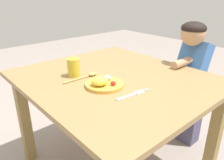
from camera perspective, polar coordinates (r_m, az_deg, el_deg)
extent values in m
cube|color=olive|center=(1.29, 0.76, 0.33)|extent=(1.09, 0.97, 0.03)
cube|color=olive|center=(1.64, -21.81, -9.68)|extent=(0.07, 0.07, 0.65)
cube|color=olive|center=(2.00, 0.42, -1.95)|extent=(0.07, 0.07, 0.65)
cube|color=olive|center=(1.53, 25.22, -12.83)|extent=(0.07, 0.07, 0.65)
cylinder|color=gold|center=(1.16, -1.98, -1.18)|extent=(0.20, 0.20, 0.02)
ellipsoid|color=#E4E542|center=(1.12, -3.21, -0.21)|extent=(0.08, 0.09, 0.05)
ellipsoid|color=red|center=(1.12, 0.29, -0.87)|extent=(0.03, 0.03, 0.03)
ellipsoid|color=silver|center=(1.19, -1.19, 0.68)|extent=(0.04, 0.04, 0.03)
cube|color=silver|center=(1.04, 3.70, -4.37)|extent=(0.03, 0.12, 0.01)
cube|color=silver|center=(1.09, 7.06, -3.21)|extent=(0.03, 0.05, 0.01)
cylinder|color=silver|center=(1.12, 9.19, -2.75)|extent=(0.01, 0.04, 0.00)
cylinder|color=silver|center=(1.12, 8.86, -2.59)|extent=(0.01, 0.04, 0.00)
cylinder|color=silver|center=(1.13, 8.53, -2.42)|extent=(0.01, 0.04, 0.00)
cylinder|color=tan|center=(1.25, -9.31, 0.16)|extent=(0.01, 0.17, 0.01)
ellipsoid|color=tan|center=(1.30, -5.21, 1.60)|extent=(0.04, 0.05, 0.02)
cylinder|color=gold|center=(1.29, -10.00, 3.23)|extent=(0.07, 0.07, 0.11)
cube|color=#4E4B6D|center=(1.86, 19.37, -7.66)|extent=(0.18, 0.13, 0.52)
cube|color=#3F72BF|center=(1.65, 20.25, 4.03)|extent=(0.19, 0.22, 0.33)
sphere|color=tan|center=(1.56, 20.36, 11.24)|extent=(0.16, 0.16, 0.16)
ellipsoid|color=black|center=(1.55, 20.54, 12.53)|extent=(0.16, 0.16, 0.09)
cylinder|color=tan|center=(1.52, 17.76, 4.30)|extent=(0.05, 0.18, 0.05)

